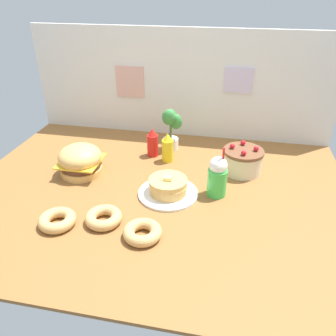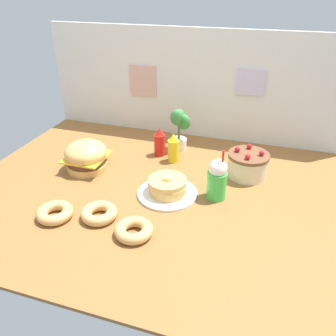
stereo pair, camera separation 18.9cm
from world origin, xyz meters
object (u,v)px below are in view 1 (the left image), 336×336
cream_soda_cup (217,176)px  donut_vanilla (142,232)px  ketchup_bottle (153,143)px  pancake_stack (168,188)px  donut_pink_glaze (57,220)px  layer_cake (243,160)px  burger (80,160)px  mustard_bottle (167,148)px  potted_plant (171,128)px  donut_chocolate (104,217)px

cream_soda_cup → donut_vanilla: (-0.34, -0.47, -0.09)m
cream_soda_cup → ketchup_bottle: bearing=139.5°
pancake_stack → donut_pink_glaze: 0.66m
ketchup_bottle → layer_cake: bearing=-9.7°
burger → pancake_stack: burger is taller
mustard_bottle → donut_vanilla: 0.84m
burger → donut_vanilla: burger is taller
pancake_stack → donut_vanilla: pancake_stack is taller
layer_cake → cream_soda_cup: cream_soda_cup is taller
pancake_stack → mustard_bottle: mustard_bottle is taller
pancake_stack → ketchup_bottle: ketchup_bottle is taller
ketchup_bottle → cream_soda_cup: size_ratio=0.67×
ketchup_bottle → cream_soda_cup: (0.50, -0.43, 0.03)m
burger → potted_plant: size_ratio=0.87×
pancake_stack → donut_chocolate: 0.44m
cream_soda_cup → potted_plant: potted_plant is taller
donut_chocolate → layer_cake: bearing=44.2°
burger → ketchup_bottle: ketchup_bottle is taller
donut_vanilla → cream_soda_cup: bearing=53.8°
donut_pink_glaze → donut_chocolate: bearing=16.4°
donut_chocolate → donut_vanilla: size_ratio=1.00×
donut_chocolate → donut_vanilla: bearing=-17.4°
donut_pink_glaze → potted_plant: size_ratio=0.61×
layer_cake → donut_pink_glaze: size_ratio=1.34×
donut_pink_glaze → donut_vanilla: 0.47m
ketchup_bottle → donut_vanilla: bearing=-79.7°
pancake_stack → layer_cake: 0.58m
donut_chocolate → donut_vanilla: (0.24, -0.07, 0.00)m
burger → donut_vanilla: (0.57, -0.54, -0.07)m
potted_plant → burger: bearing=-137.1°
donut_chocolate → burger: bearing=125.5°
layer_cake → potted_plant: 0.60m
mustard_bottle → donut_chocolate: size_ratio=1.08×
cream_soda_cup → burger: bearing=175.1°
donut_pink_glaze → donut_vanilla: size_ratio=1.00×
ketchup_bottle → potted_plant: potted_plant is taller
pancake_stack → layer_cake: size_ratio=1.36×
donut_vanilla → ketchup_bottle: bearing=100.3°
burger → mustard_bottle: size_ratio=1.33×
mustard_bottle → donut_chocolate: bearing=-104.8°
donut_vanilla → donut_chocolate: bearing=162.6°
donut_pink_glaze → potted_plant: potted_plant is taller
layer_cake → ketchup_bottle: bearing=170.3°
ketchup_bottle → donut_chocolate: ketchup_bottle is taller
potted_plant → layer_cake: bearing=-24.6°
donut_chocolate → donut_vanilla: 0.25m
burger → potted_plant: 0.72m
cream_soda_cup → donut_pink_glaze: bearing=-150.5°
burger → cream_soda_cup: bearing=-4.9°
pancake_stack → donut_chocolate: size_ratio=1.83×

